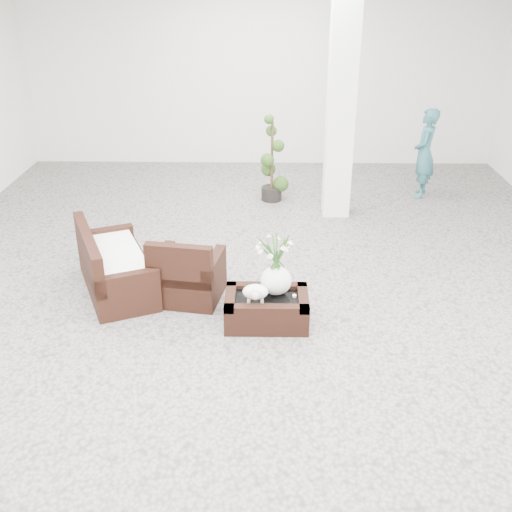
{
  "coord_description": "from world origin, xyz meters",
  "views": [
    {
      "loc": [
        0.11,
        -6.2,
        3.56
      ],
      "look_at": [
        0.0,
        -0.1,
        0.62
      ],
      "focal_mm": 42.5,
      "sensor_mm": 36.0,
      "label": 1
    }
  ],
  "objects_px": {
    "armchair": "(187,266)",
    "loveseat": "(116,260)",
    "topiary": "(272,159)",
    "coffee_table": "(267,310)"
  },
  "relations": [
    {
      "from": "armchair",
      "to": "topiary",
      "type": "distance_m",
      "value": 3.47
    },
    {
      "from": "loveseat",
      "to": "topiary",
      "type": "bearing_deg",
      "value": -54.5
    },
    {
      "from": "coffee_table",
      "to": "armchair",
      "type": "distance_m",
      "value": 1.1
    },
    {
      "from": "armchair",
      "to": "loveseat",
      "type": "xyz_separation_m",
      "value": [
        -0.88,
        0.17,
        -0.01
      ]
    },
    {
      "from": "armchair",
      "to": "loveseat",
      "type": "distance_m",
      "value": 0.89
    },
    {
      "from": "armchair",
      "to": "coffee_table",
      "type": "bearing_deg",
      "value": 158.44
    },
    {
      "from": "coffee_table",
      "to": "armchair",
      "type": "xyz_separation_m",
      "value": [
        -0.92,
        0.55,
        0.25
      ]
    },
    {
      "from": "coffee_table",
      "to": "armchair",
      "type": "relative_size",
      "value": 1.11
    },
    {
      "from": "loveseat",
      "to": "topiary",
      "type": "xyz_separation_m",
      "value": [
        1.87,
        3.14,
        0.31
      ]
    },
    {
      "from": "coffee_table",
      "to": "armchair",
      "type": "height_order",
      "value": "armchair"
    }
  ]
}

